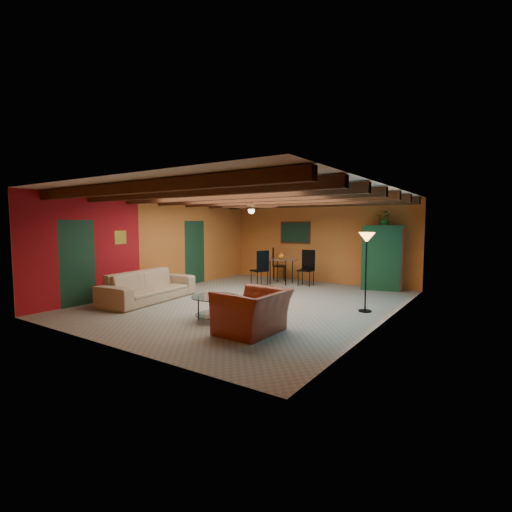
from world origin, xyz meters
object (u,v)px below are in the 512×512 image
Objects in this scene: armchair at (252,312)px; coffee_table at (216,308)px; potted_plant at (385,219)px; vase at (282,246)px; dining_table at (281,266)px; armoire at (383,259)px; sofa at (149,286)px; floor_lamp at (366,272)px.

armchair is 1.23× the size of coffee_table.
potted_plant is (1.86, 5.48, 1.84)m from coffee_table.
coffee_table is 4.93m from vase.
potted_plant reaches higher than armchair.
armoire reaches higher than dining_table.
potted_plant is (4.49, 4.99, 1.71)m from sofa.
potted_plant is at bearing 14.63° from dining_table.
dining_table is 3.48m from potted_plant.
sofa is 4.44m from dining_table.
dining_table reaches higher than armchair.
dining_table is 3.15m from armoire.
armoire reaches higher than floor_lamp.
vase is (-2.32, 5.03, 0.86)m from armchair.
potted_plant reaches higher than sofa.
floor_lamp is at bearing -95.89° from armoire.
dining_table is at bearing -153.71° from armchair.
potted_plant is (3.03, 0.79, 1.52)m from dining_table.
coffee_table is 0.55× the size of floor_lamp.
floor_lamp is at bearing 46.15° from coffee_table.
armoire is 1.04× the size of floor_lamp.
dining_table is 0.68m from vase.
sofa is 6.92m from potted_plant.
armoire is 3.10m from floor_lamp.
armoire is at bearing 71.20° from coffee_table.
potted_plant reaches higher than floor_lamp.
vase is (1.46, 4.20, 0.87)m from sofa.
vase is at bearing -165.37° from potted_plant.
coffee_table is at bearing -76.03° from vase.
armoire reaches higher than vase.
coffee_table is at bearing -108.80° from potted_plant.
coffee_table is at bearing -76.03° from dining_table.
armchair is at bearing -112.90° from floor_lamp.
coffee_table is 0.45× the size of dining_table.
coffee_table is at bearing -107.54° from sofa.
vase reaches higher than armchair.
vase is at bearing -179.61° from armoire.
armoire is at bearing 174.57° from armchair.
armoire is at bearing -48.91° from sofa.
coffee_table is 4.68× the size of vase.
armoire is 1.16m from potted_plant.
dining_table reaches higher than sofa.
sofa is 5.32m from floor_lamp.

